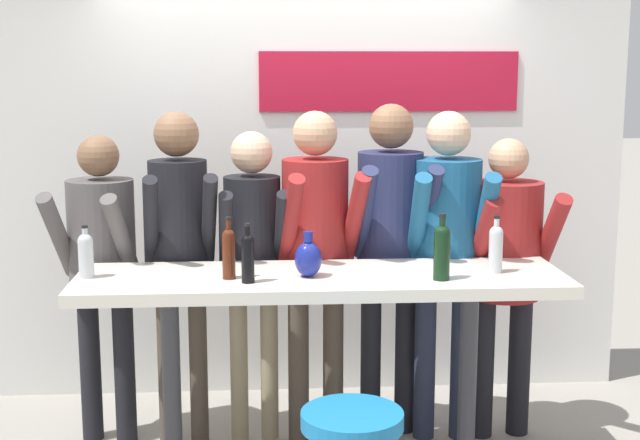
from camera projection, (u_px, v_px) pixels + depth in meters
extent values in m
cube|color=silver|center=(307.00, 166.00, 5.53)|extent=(3.96, 0.10, 2.88)
cube|color=#B2142D|center=(389.00, 81.00, 5.41)|extent=(1.58, 0.02, 0.36)
cube|color=silver|center=(321.00, 280.00, 4.30)|extent=(2.36, 0.65, 0.06)
cylinder|color=#333338|center=(172.00, 383.00, 4.35)|extent=(0.09, 0.09, 1.00)
cylinder|color=#333338|center=(468.00, 377.00, 4.44)|extent=(0.09, 0.09, 1.00)
cylinder|color=#1972B2|center=(352.00, 420.00, 3.73)|extent=(0.43, 0.43, 0.07)
cylinder|color=black|center=(90.00, 369.00, 4.90)|extent=(0.11, 0.11, 0.81)
cylinder|color=black|center=(125.00, 370.00, 4.87)|extent=(0.11, 0.11, 0.81)
cylinder|color=#514C4C|center=(102.00, 239.00, 4.76)|extent=(0.42, 0.42, 0.64)
sphere|color=brown|center=(98.00, 156.00, 4.68)|extent=(0.22, 0.22, 0.22)
cylinder|color=#514C4C|center=(59.00, 236.00, 4.62)|extent=(0.16, 0.39, 0.50)
cylinder|color=#514C4C|center=(121.00, 237.00, 4.58)|extent=(0.16, 0.39, 0.50)
cylinder|color=#473D33|center=(167.00, 367.00, 4.83)|extent=(0.10, 0.10, 0.87)
cylinder|color=#473D33|center=(198.00, 365.00, 4.86)|extent=(0.10, 0.10, 0.87)
cylinder|color=black|center=(179.00, 225.00, 4.71)|extent=(0.35, 0.35, 0.69)
sphere|color=brown|center=(176.00, 134.00, 4.63)|extent=(0.24, 0.24, 0.24)
cylinder|color=black|center=(151.00, 223.00, 4.51)|extent=(0.13, 0.40, 0.52)
cylinder|color=black|center=(209.00, 220.00, 4.57)|extent=(0.13, 0.40, 0.52)
cylinder|color=gray|center=(239.00, 368.00, 4.89)|extent=(0.10, 0.10, 0.82)
cylinder|color=gray|center=(269.00, 367.00, 4.91)|extent=(0.10, 0.10, 0.82)
cylinder|color=black|center=(253.00, 237.00, 4.77)|extent=(0.32, 0.32, 0.65)
sphere|color=#D6AD89|center=(251.00, 152.00, 4.70)|extent=(0.22, 0.22, 0.22)
cylinder|color=black|center=(226.00, 234.00, 4.59)|extent=(0.09, 0.38, 0.49)
cylinder|color=black|center=(282.00, 233.00, 4.63)|extent=(0.09, 0.38, 0.49)
cylinder|color=#473D33|center=(299.00, 365.00, 4.87)|extent=(0.11, 0.11, 0.87)
cylinder|color=#473D33|center=(333.00, 362.00, 4.91)|extent=(0.11, 0.11, 0.87)
cylinder|color=maroon|center=(316.00, 224.00, 4.75)|extent=(0.40, 0.40, 0.69)
sphere|color=tan|center=(316.00, 133.00, 4.67)|extent=(0.24, 0.24, 0.24)
cylinder|color=maroon|center=(291.00, 221.00, 4.55)|extent=(0.15, 0.42, 0.53)
cylinder|color=maroon|center=(354.00, 219.00, 4.62)|extent=(0.15, 0.42, 0.53)
cylinder|color=black|center=(371.00, 357.00, 4.98)|extent=(0.11, 0.11, 0.89)
cylinder|color=black|center=(405.00, 356.00, 5.00)|extent=(0.11, 0.11, 0.89)
cylinder|color=#23284C|center=(390.00, 216.00, 4.85)|extent=(0.37, 0.37, 0.70)
sphere|color=brown|center=(391.00, 126.00, 4.77)|extent=(0.24, 0.24, 0.24)
cylinder|color=#23284C|center=(364.00, 213.00, 4.66)|extent=(0.10, 0.42, 0.54)
cylinder|color=#23284C|center=(428.00, 212.00, 4.70)|extent=(0.10, 0.42, 0.54)
cylinder|color=#23283D|center=(425.00, 362.00, 4.92)|extent=(0.12, 0.12, 0.87)
cylinder|color=#23283D|center=(461.00, 362.00, 4.92)|extent=(0.12, 0.12, 0.87)
cylinder|color=#19517A|center=(446.00, 223.00, 4.78)|extent=(0.38, 0.38, 0.69)
sphere|color=#D6AD89|center=(449.00, 133.00, 4.70)|extent=(0.24, 0.24, 0.24)
cylinder|color=#19517A|center=(419.00, 220.00, 4.60)|extent=(0.11, 0.41, 0.53)
cylinder|color=#19517A|center=(485.00, 219.00, 4.61)|extent=(0.11, 0.41, 0.53)
cylinder|color=black|center=(483.00, 367.00, 4.94)|extent=(0.12, 0.12, 0.80)
cylinder|color=black|center=(519.00, 365.00, 4.98)|extent=(0.12, 0.12, 0.80)
cylinder|color=maroon|center=(506.00, 240.00, 4.84)|extent=(0.43, 0.43, 0.63)
sphere|color=tan|center=(509.00, 159.00, 4.76)|extent=(0.22, 0.22, 0.22)
cylinder|color=maroon|center=(483.00, 238.00, 4.65)|extent=(0.13, 0.39, 0.50)
cylinder|color=maroon|center=(550.00, 236.00, 4.71)|extent=(0.13, 0.39, 0.50)
cylinder|color=#B7BCC1|center=(86.00, 259.00, 4.22)|extent=(0.07, 0.07, 0.18)
sphere|color=#B7BCC1|center=(85.00, 241.00, 4.20)|extent=(0.07, 0.07, 0.07)
cylinder|color=#B7BCC1|center=(85.00, 235.00, 4.20)|extent=(0.03, 0.03, 0.06)
cylinder|color=black|center=(85.00, 227.00, 4.19)|extent=(0.03, 0.03, 0.01)
cylinder|color=black|center=(442.00, 257.00, 4.18)|extent=(0.08, 0.08, 0.22)
sphere|color=black|center=(442.00, 234.00, 4.16)|extent=(0.08, 0.08, 0.08)
cylinder|color=black|center=(442.00, 225.00, 4.15)|extent=(0.03, 0.03, 0.08)
cylinder|color=black|center=(443.00, 215.00, 4.14)|extent=(0.03, 0.03, 0.02)
cylinder|color=#B7BCC1|center=(496.00, 253.00, 4.32)|extent=(0.07, 0.07, 0.20)
sphere|color=#B7BCC1|center=(496.00, 233.00, 4.30)|extent=(0.07, 0.07, 0.07)
cylinder|color=#B7BCC1|center=(497.00, 226.00, 4.30)|extent=(0.03, 0.03, 0.07)
cylinder|color=black|center=(497.00, 217.00, 4.29)|extent=(0.03, 0.03, 0.01)
cylinder|color=#4C1E0F|center=(229.00, 257.00, 4.20)|extent=(0.06, 0.06, 0.21)
sphere|color=#4C1E0F|center=(228.00, 236.00, 4.18)|extent=(0.06, 0.06, 0.06)
cylinder|color=#4C1E0F|center=(228.00, 228.00, 4.17)|extent=(0.02, 0.02, 0.07)
cylinder|color=black|center=(228.00, 219.00, 4.17)|extent=(0.03, 0.03, 0.02)
cylinder|color=black|center=(248.00, 262.00, 4.12)|extent=(0.06, 0.06, 0.20)
sphere|color=black|center=(248.00, 241.00, 4.11)|extent=(0.06, 0.06, 0.06)
cylinder|color=black|center=(248.00, 234.00, 4.10)|extent=(0.02, 0.02, 0.07)
cylinder|color=black|center=(247.00, 225.00, 4.09)|extent=(0.03, 0.03, 0.01)
ellipsoid|color=navy|center=(308.00, 259.00, 4.24)|extent=(0.13, 0.13, 0.17)
cylinder|color=navy|center=(308.00, 237.00, 4.22)|extent=(0.04, 0.04, 0.05)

